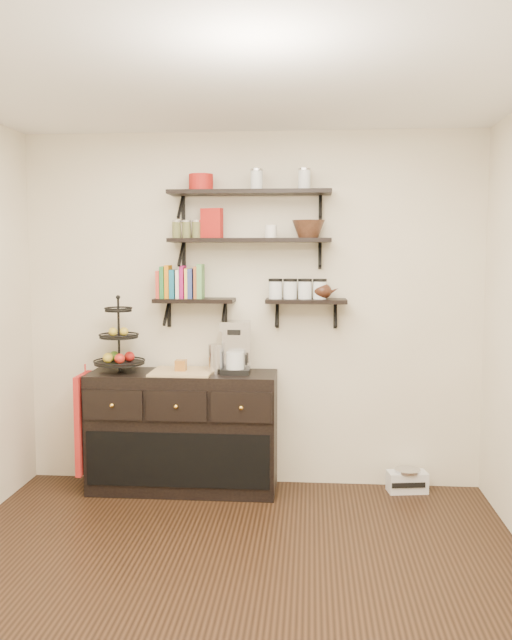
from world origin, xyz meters
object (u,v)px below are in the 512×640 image
object	(u,v)px
coffee_maker	(236,348)
radio	(407,481)
fruit_stand	(120,347)
sideboard	(183,431)

from	to	relation	value
coffee_maker	radio	world-z (taller)	coffee_maker
fruit_stand	radio	distance (m)	2.39
fruit_stand	sideboard	bearing A→B (deg)	-0.51
sideboard	radio	size ratio (longest dim) A/B	4.53
coffee_maker	sideboard	bearing A→B (deg)	-177.02
fruit_stand	radio	bearing A→B (deg)	2.14
radio	sideboard	bearing A→B (deg)	174.19
fruit_stand	radio	world-z (taller)	fruit_stand
sideboard	radio	bearing A→B (deg)	2.88
fruit_stand	coffee_maker	xyz separation A→B (m)	(0.88, 0.02, -0.00)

